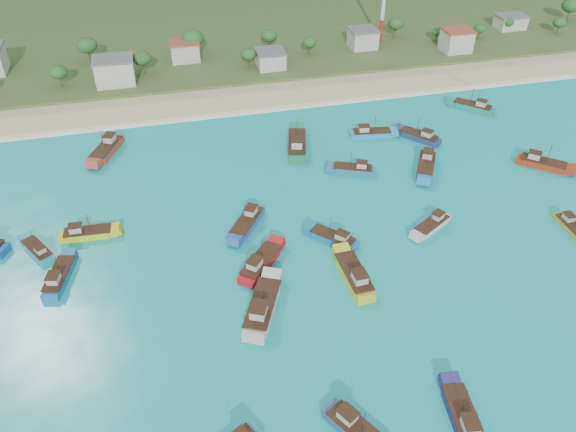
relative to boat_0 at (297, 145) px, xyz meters
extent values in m
plane|color=#0C8D8A|center=(-16.15, -47.54, -1.09)|extent=(600.00, 600.00, 0.00)
cube|color=beige|center=(-16.15, 31.46, -1.09)|extent=(400.00, 18.00, 1.20)
cube|color=#385123|center=(-16.15, 92.46, -1.09)|extent=(400.00, 110.00, 2.40)
cube|color=white|center=(-16.15, 21.96, -1.09)|extent=(400.00, 2.50, 0.08)
cube|color=beige|center=(-42.70, 46.54, 4.08)|extent=(10.93, 8.48, 7.15)
cube|color=beige|center=(-21.33, 59.37, 3.32)|extent=(8.69, 7.25, 5.62)
cube|color=beige|center=(3.80, 47.63, 2.87)|extent=(8.15, 8.22, 4.72)
cube|color=beige|center=(37.07, 56.62, 3.33)|extent=(8.38, 8.08, 5.64)
cube|color=beige|center=(65.62, 46.36, 3.83)|extent=(8.73, 7.76, 6.64)
cube|color=beige|center=(94.82, 61.52, 2.62)|extent=(9.86, 7.06, 4.23)
cylinder|color=red|center=(44.87, 60.46, 4.14)|extent=(1.20, 1.20, 7.26)
cylinder|color=white|center=(44.87, 60.46, 11.39)|extent=(1.20, 1.20, 7.26)
cube|color=#16724D|center=(0.07, 0.28, -0.24)|extent=(7.47, 14.39, 2.51)
cube|color=beige|center=(-0.65, -2.45, 2.04)|extent=(3.25, 3.68, 2.04)
cylinder|color=#382114|center=(0.27, 1.04, 3.84)|extent=(0.12, 0.12, 5.65)
cube|color=gold|center=(45.68, -43.93, -0.66)|extent=(2.83, 9.18, 1.66)
cube|color=beige|center=(45.71, -42.06, 0.85)|extent=(1.70, 2.10, 1.35)
cube|color=blue|center=(26.79, -15.98, -0.41)|extent=(8.94, 12.10, 2.17)
cube|color=beige|center=(27.99, -13.86, 1.56)|extent=(3.23, 3.43, 1.76)
cylinder|color=#382114|center=(26.46, -16.57, 3.11)|extent=(0.12, 0.12, 4.87)
cube|color=navy|center=(3.99, -77.52, -0.49)|extent=(4.88, 11.38, 2.00)
cube|color=beige|center=(3.65, -79.75, 1.33)|extent=(2.37, 2.78, 1.63)
cylinder|color=#382114|center=(4.08, -76.90, 2.76)|extent=(0.12, 0.12, 4.51)
cube|color=#A12914|center=(53.85, -21.50, -0.47)|extent=(10.58, 9.86, 2.03)
cube|color=beige|center=(52.13, -19.99, 1.37)|extent=(3.26, 3.22, 1.65)
cylinder|color=#382114|center=(54.33, -21.92, 2.83)|extent=(0.12, 0.12, 4.58)
cube|color=beige|center=(18.59, -36.52, -0.62)|extent=(9.67, 7.31, 1.74)
cube|color=beige|center=(20.28, -35.52, 0.96)|extent=(2.76, 2.62, 1.41)
cylinder|color=#382114|center=(18.13, -36.80, 2.21)|extent=(0.12, 0.12, 3.91)
cube|color=navy|center=(31.04, -2.48, -0.53)|extent=(9.01, 10.19, 1.92)
cube|color=beige|center=(32.39, -4.17, 1.21)|extent=(3.00, 3.08, 1.56)
cylinder|color=#382114|center=(30.67, -2.01, 2.58)|extent=(0.12, 0.12, 4.31)
cube|color=#25579B|center=(-17.44, -27.20, -0.49)|extent=(8.83, 10.89, 1.99)
cube|color=beige|center=(-16.18, -25.34, 1.31)|extent=(3.06, 3.19, 1.62)
cylinder|color=#382114|center=(-17.79, -27.71, 2.74)|extent=(0.12, 0.12, 4.48)
cube|color=gold|center=(-1.47, -46.77, -0.39)|extent=(4.00, 12.25, 2.21)
cube|color=beige|center=(-1.38, -49.25, 1.61)|extent=(2.32, 2.83, 1.79)
cylinder|color=#382114|center=(-1.49, -46.08, 3.20)|extent=(0.12, 0.12, 4.96)
cube|color=#246196|center=(-53.00, -34.39, -0.54)|extent=(5.48, 10.94, 1.91)
cube|color=beige|center=(-53.50, -36.48, 1.20)|extent=(2.43, 2.77, 1.55)
cylinder|color=#382114|center=(-52.86, -33.81, 2.57)|extent=(0.12, 0.12, 4.30)
cube|color=#116CA5|center=(-1.99, -35.63, -0.59)|extent=(8.90, 9.24, 1.80)
cube|color=beige|center=(-0.60, -37.11, 1.04)|extent=(2.86, 2.88, 1.46)
cylinder|color=#382114|center=(-2.37, -35.22, 2.34)|extent=(0.12, 0.12, 4.05)
cube|color=teal|center=(-57.76, -25.55, -0.69)|extent=(6.87, 8.88, 1.61)
cube|color=beige|center=(-56.80, -27.09, 0.77)|extent=(2.43, 2.56, 1.30)
cylinder|color=#382114|center=(-58.02, -25.12, 1.92)|extent=(0.12, 0.12, 3.61)
cube|color=beige|center=(-11.98, -74.33, 1.24)|extent=(2.91, 3.08, 1.58)
cylinder|color=#382114|center=(-10.57, -76.74, 2.63)|extent=(0.12, 0.12, 4.37)
cube|color=#18816C|center=(52.20, 9.19, -0.49)|extent=(10.06, 10.13, 2.00)
cube|color=beige|center=(53.78, 7.58, 1.33)|extent=(3.20, 3.20, 1.63)
cylinder|color=#382114|center=(51.76, 9.63, 2.77)|extent=(0.12, 0.12, 4.51)
cube|color=yellow|center=(-48.49, -22.81, -0.57)|extent=(10.28, 3.55, 1.84)
cube|color=beige|center=(-50.56, -22.70, 1.10)|extent=(2.40, 1.98, 1.50)
cylinder|color=#382114|center=(-47.91, -22.84, 2.42)|extent=(0.12, 0.12, 4.14)
cube|color=#1F6795|center=(9.89, -13.02, -0.60)|extent=(10.21, 6.43, 1.79)
cube|color=beige|center=(11.75, -13.79, 1.03)|extent=(2.75, 2.52, 1.45)
cylinder|color=#382114|center=(9.37, -12.81, 2.31)|extent=(0.12, 0.12, 4.03)
cube|color=beige|center=(-19.02, -50.64, -0.28)|extent=(9.13, 13.72, 2.42)
cube|color=beige|center=(-20.16, -53.11, 1.91)|extent=(3.48, 3.76, 1.96)
cylinder|color=#382114|center=(-18.71, -49.96, 3.65)|extent=(0.12, 0.12, 5.44)
cube|color=red|center=(-17.00, -39.47, -0.45)|extent=(9.96, 10.89, 2.08)
cube|color=beige|center=(-18.51, -41.25, 1.43)|extent=(3.27, 3.33, 1.69)
cylinder|color=#382114|center=(-16.58, -38.97, 2.92)|extent=(0.12, 0.12, 4.67)
cube|color=#BE3932|center=(-45.34, 9.00, -0.37)|extent=(8.38, 12.67, 2.23)
cube|color=beige|center=(-44.30, 11.29, 1.65)|extent=(3.20, 3.47, 1.81)
cylinder|color=#382114|center=(-45.63, 8.37, 3.25)|extent=(0.12, 0.12, 5.02)
cube|color=teal|center=(20.07, 1.63, -0.54)|extent=(10.82, 4.61, 1.91)
cube|color=beige|center=(17.95, 1.95, 1.19)|extent=(2.64, 2.25, 1.55)
cylinder|color=#382114|center=(20.65, 1.55, 2.56)|extent=(0.12, 0.12, 4.29)
camera|label=1|loc=(-30.42, -115.48, 69.78)|focal=35.00mm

